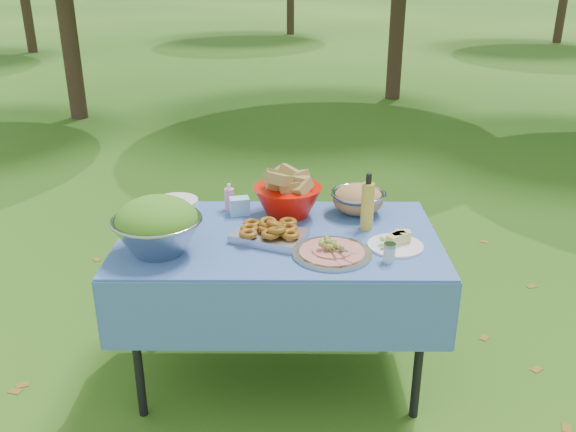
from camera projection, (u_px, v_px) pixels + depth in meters
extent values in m
plane|color=#123C0A|center=(280.00, 371.00, 3.10)|extent=(80.00, 80.00, 0.00)
cube|color=#729FDB|center=(279.00, 307.00, 2.95)|extent=(1.46, 0.86, 0.76)
cylinder|color=white|center=(176.00, 205.00, 3.08)|extent=(0.29, 0.29, 0.06)
cube|color=#9DD9F9|center=(240.00, 206.00, 3.02)|extent=(0.11, 0.09, 0.09)
cylinder|color=pink|center=(229.00, 197.00, 3.07)|extent=(0.06, 0.06, 0.14)
cube|color=#B8B8BE|center=(269.00, 232.00, 2.74)|extent=(0.37, 0.32, 0.07)
cylinder|color=#A0A3A6|center=(332.00, 246.00, 2.60)|extent=(0.36, 0.36, 0.08)
cylinder|color=gold|center=(368.00, 202.00, 2.82)|extent=(0.08, 0.08, 0.27)
cylinder|color=white|center=(396.00, 240.00, 2.68)|extent=(0.32, 0.32, 0.07)
cylinder|color=silver|center=(389.00, 253.00, 2.54)|extent=(0.06, 0.06, 0.08)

